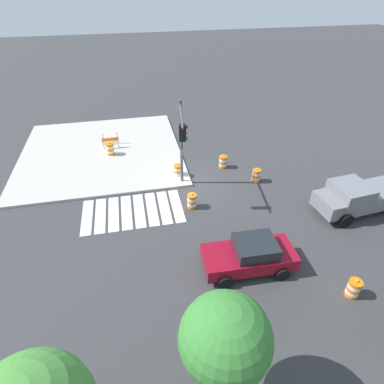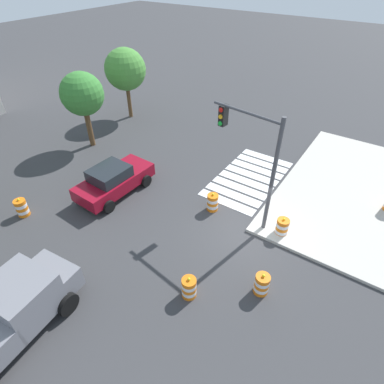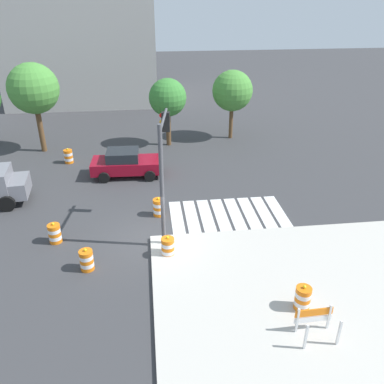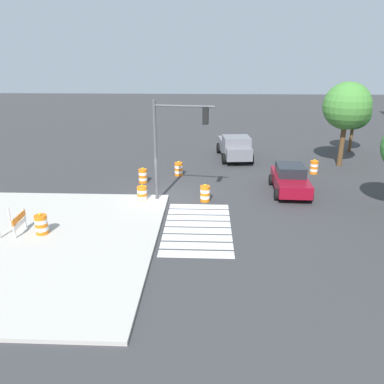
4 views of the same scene
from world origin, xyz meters
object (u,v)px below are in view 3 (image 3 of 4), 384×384
Objects in this scene: traffic_barrel_near_corner at (168,247)px; traffic_barrel_median_near at (159,207)px; construction_barricade at (315,320)px; street_tree_corner_lot at (168,98)px; traffic_barrel_on_sidewalk at (303,298)px; traffic_barrel_median_far at (68,156)px; traffic_barrel_crosswalk_end at (87,260)px; street_tree_streetside_mid at (33,89)px; sports_car at (127,163)px; street_tree_streetside_near at (232,91)px; traffic_light_pole at (163,155)px; traffic_barrel_far_curb at (55,233)px.

traffic_barrel_median_near is (-0.24, 3.54, 0.00)m from traffic_barrel_near_corner.
construction_barricade reaches higher than traffic_barrel_median_near.
street_tree_corner_lot is (-3.54, 18.68, 2.74)m from construction_barricade.
traffic_barrel_near_corner is at bearing 139.60° from traffic_barrel_on_sidewalk.
traffic_barrel_on_sidewalk is (4.52, -3.84, 0.15)m from traffic_barrel_near_corner.
traffic_barrel_crosswalk_end is at bearing -77.90° from traffic_barrel_median_far.
traffic_barrel_on_sidewalk is at bearing -54.34° from street_tree_streetside_mid.
construction_barricade is (7.84, -4.52, 0.27)m from traffic_barrel_crosswalk_end.
street_tree_streetside_mid is (-12.43, 17.33, 3.76)m from traffic_barrel_on_sidewalk.
sports_car is 8.47m from street_tree_streetside_mid.
traffic_barrel_median_far is (-5.83, 11.06, 0.00)m from traffic_barrel_near_corner.
traffic_barrel_crosswalk_end is at bearing -121.00° from street_tree_streetside_near.
street_tree_streetside_mid is at bearing 130.68° from traffic_barrel_median_far.
traffic_barrel_crosswalk_end is at bearing -171.47° from traffic_barrel_near_corner.
traffic_barrel_crosswalk_end is (-1.39, -9.12, -0.36)m from sports_car.
traffic_barrel_median_near is at bearing -71.31° from sports_car.
traffic_barrel_median_far is at bearing -49.32° from street_tree_streetside_mid.
sports_car is at bearing 106.49° from traffic_light_pole.
traffic_barrel_crosswalk_end is 0.17× the size of street_tree_streetside_mid.
street_tree_corner_lot reaches higher than traffic_barrel_far_curb.
street_tree_streetside_near is (7.71, 6.03, 2.78)m from sports_car.
construction_barricade is at bearing -64.70° from sports_car.
traffic_barrel_on_sidewalk reaches higher than traffic_barrel_median_far.
street_tree_streetside_near reaches higher than traffic_barrel_median_near.
traffic_barrel_near_corner is 3.39m from traffic_barrel_crosswalk_end.
street_tree_streetside_mid is (-7.93, 11.54, 0.46)m from traffic_light_pole.
traffic_barrel_median_far is 0.21× the size of street_tree_corner_lot.
traffic_barrel_median_near is at bearing -118.34° from street_tree_streetside_near.
sports_car is 7.58m from traffic_barrel_far_curb.
construction_barricade is at bearing -93.68° from street_tree_streetside_near.
sports_car is 4.28× the size of traffic_barrel_on_sidewalk.
traffic_light_pole is (5.03, 0.26, 3.46)m from traffic_barrel_far_curb.
sports_car is 0.72× the size of street_tree_streetside_mid.
street_tree_streetside_near is (5.74, 12.70, -0.32)m from traffic_light_pole.
traffic_barrel_median_far is 0.78× the size of construction_barricade.
traffic_barrel_far_curb is 11.02m from traffic_barrel_on_sidewalk.
street_tree_corner_lot reaches higher than construction_barricade.
sports_car is 0.91× the size of street_tree_corner_lot.
street_tree_streetside_near is at bearing 68.55° from traffic_barrel_near_corner.
traffic_barrel_median_near is 0.78× the size of construction_barricade.
traffic_barrel_crosswalk_end is 2.75m from traffic_barrel_far_curb.
traffic_light_pole is 14.01m from street_tree_streetside_mid.
construction_barricade reaches higher than traffic_barrel_near_corner.
traffic_barrel_median_far is at bearing 102.10° from traffic_barrel_crosswalk_end.
traffic_light_pole is (3.37, 2.45, 3.46)m from traffic_barrel_crosswalk_end.
traffic_light_pole is at bearing 89.46° from traffic_barrel_near_corner.
street_tree_streetside_near is at bearing 86.18° from traffic_barrel_on_sidewalk.
traffic_light_pole is 1.08× the size of street_tree_streetside_near.
traffic_barrel_median_far is at bearing 126.63° from traffic_barrel_median_near.
sports_car is 7.61m from traffic_light_pole.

